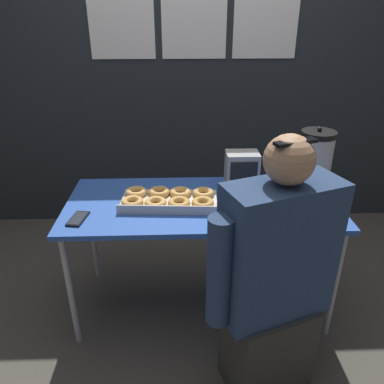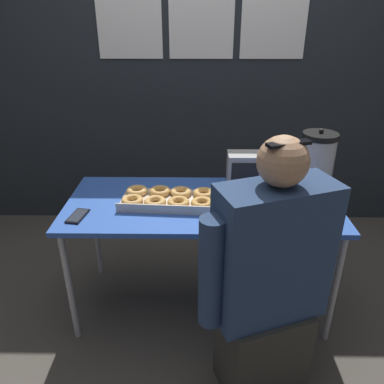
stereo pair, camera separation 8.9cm
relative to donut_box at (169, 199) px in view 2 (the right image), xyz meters
The scene contains 8 objects.
ground_plane 0.76m from the donut_box, ahead, with size 12.00×12.00×0.00m, color #4C473F.
back_wall 1.26m from the donut_box, 81.01° to the left, with size 6.00×0.11×2.41m.
folding_table 0.20m from the donut_box, ahead, with size 1.50×0.67×0.72m.
donut_box is the anchor object (origin of this frame).
coffee_urn 0.79m from the donut_box, ahead, with size 0.18×0.20×0.43m.
cell_phone 0.49m from the donut_box, 159.90° to the right, with size 0.10×0.16×0.01m.
space_heater 0.47m from the donut_box, 23.14° to the left, with size 0.19×0.15×0.22m.
person_seated 0.74m from the donut_box, 50.04° to the right, with size 0.61×0.38×1.28m.
Camera 2 is at (-0.03, -1.84, 1.67)m, focal length 35.00 mm.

